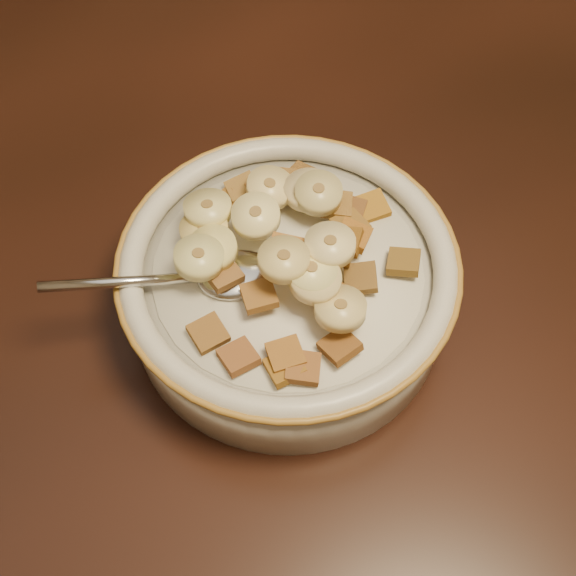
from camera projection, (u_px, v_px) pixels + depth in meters
name	position (u px, v px, depth m)	size (l,w,h in m)	color
floor	(278.00, 544.00, 1.26)	(4.00, 4.50, 0.10)	#422816
table	(267.00, 256.00, 0.61)	(1.40, 0.90, 0.04)	black
cereal_bowl	(288.00, 292.00, 0.53)	(0.21, 0.21, 0.05)	beige
milk	(288.00, 271.00, 0.51)	(0.17, 0.17, 0.00)	white
spoon	(236.00, 275.00, 0.51)	(0.04, 0.05, 0.01)	#B7B8BA
cereal_square_0	(239.00, 357.00, 0.47)	(0.02, 0.02, 0.01)	brown
cereal_square_1	(259.00, 296.00, 0.49)	(0.02, 0.02, 0.01)	brown
cereal_square_2	(265.00, 189.00, 0.54)	(0.02, 0.02, 0.01)	#9A561F
cereal_square_3	(350.00, 226.00, 0.52)	(0.02, 0.02, 0.01)	brown
cereal_square_4	(372.00, 207.00, 0.54)	(0.02, 0.02, 0.01)	#97651A
cereal_square_5	(286.00, 355.00, 0.47)	(0.02, 0.02, 0.01)	#9C6322
cereal_square_6	(353.00, 235.00, 0.51)	(0.02, 0.02, 0.01)	#95581B
cereal_square_7	(251.00, 197.00, 0.54)	(0.02, 0.02, 0.01)	olive
cereal_square_8	(337.00, 205.00, 0.53)	(0.02, 0.02, 0.01)	olive
cereal_square_9	(404.00, 262.00, 0.51)	(0.02, 0.02, 0.01)	brown
cereal_square_10	(235.00, 198.00, 0.54)	(0.02, 0.02, 0.01)	brown
cereal_square_11	(301.00, 177.00, 0.55)	(0.02, 0.02, 0.01)	brown
cereal_square_12	(337.00, 249.00, 0.50)	(0.02, 0.02, 0.01)	#8E5D1D
cereal_square_13	(285.00, 367.00, 0.47)	(0.02, 0.02, 0.01)	brown
cereal_square_14	(288.00, 183.00, 0.54)	(0.02, 0.02, 0.01)	brown
cereal_square_15	(340.00, 346.00, 0.47)	(0.02, 0.02, 0.01)	brown
cereal_square_16	(345.00, 242.00, 0.51)	(0.02, 0.02, 0.01)	brown
cereal_square_17	(223.00, 274.00, 0.49)	(0.02, 0.02, 0.01)	brown
cereal_square_18	(361.00, 278.00, 0.50)	(0.02, 0.02, 0.01)	brown
cereal_square_19	(242.00, 188.00, 0.54)	(0.02, 0.02, 0.01)	olive
cereal_square_20	(285.00, 250.00, 0.49)	(0.02, 0.02, 0.01)	#9C5D30
cereal_square_21	(303.00, 368.00, 0.47)	(0.02, 0.02, 0.01)	brown
cereal_square_22	(349.00, 211.00, 0.53)	(0.02, 0.02, 0.01)	brown
cereal_square_23	(208.00, 333.00, 0.48)	(0.02, 0.02, 0.01)	brown
cereal_square_24	(331.00, 294.00, 0.49)	(0.02, 0.02, 0.01)	brown
banana_slice_0	(213.00, 249.00, 0.50)	(0.03, 0.03, 0.01)	#F8DF80
banana_slice_1	(340.00, 309.00, 0.47)	(0.03, 0.03, 0.01)	tan
banana_slice_2	(330.00, 245.00, 0.48)	(0.03, 0.03, 0.01)	beige
banana_slice_3	(204.00, 230.00, 0.51)	(0.03, 0.03, 0.01)	#D8B467
banana_slice_4	(311.00, 271.00, 0.48)	(0.03, 0.03, 0.01)	#FFF3A7
banana_slice_5	(208.00, 209.00, 0.51)	(0.03, 0.03, 0.01)	#FFF1A1
banana_slice_6	(270.00, 188.00, 0.53)	(0.03, 0.03, 0.01)	#E0C46D
banana_slice_7	(318.00, 193.00, 0.52)	(0.03, 0.03, 0.01)	tan
banana_slice_8	(199.00, 258.00, 0.49)	(0.03, 0.03, 0.01)	beige
banana_slice_9	(256.00, 216.00, 0.50)	(0.03, 0.03, 0.01)	#FFF09D
banana_slice_10	(315.00, 280.00, 0.47)	(0.03, 0.03, 0.01)	#D9BF86
banana_slice_11	(284.00, 260.00, 0.47)	(0.03, 0.03, 0.01)	tan
banana_slice_12	(308.00, 190.00, 0.52)	(0.03, 0.03, 0.01)	#FBE3A0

